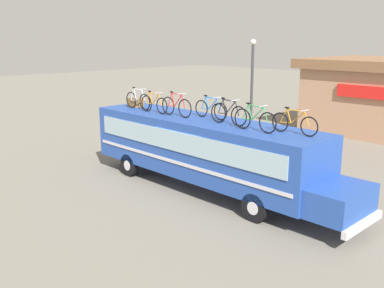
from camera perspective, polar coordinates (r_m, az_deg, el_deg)
name	(u,v)px	position (r m, az deg, el deg)	size (l,w,h in m)	color
ground_plane	(200,188)	(17.62, 1.10, -5.71)	(120.00, 120.00, 0.00)	slate
bus	(206,149)	(16.95, 1.79, -0.62)	(12.02, 2.50, 2.80)	#23479E
luggage_bag_1	(136,102)	(20.13, -7.36, 5.40)	(0.51, 0.56, 0.39)	olive
rooftop_bicycle_1	(138,100)	(19.41, -7.07, 5.70)	(1.69, 0.44, 0.95)	black
rooftop_bicycle_2	(154,104)	(18.35, -4.97, 5.25)	(1.68, 0.44, 0.91)	black
rooftop_bicycle_3	(176,106)	(17.44, -2.06, 4.95)	(1.73, 0.44, 0.98)	black
rooftop_bicycle_4	(211,109)	(16.95, 2.45, 4.59)	(1.69, 0.44, 0.89)	black
rooftop_bicycle_5	(228,114)	(15.78, 4.75, 3.97)	(1.70, 0.44, 0.96)	black
rooftop_bicycle_6	(255,120)	(14.73, 8.17, 3.17)	(1.76, 0.44, 0.93)	black
rooftop_bicycle_7	(294,123)	(14.51, 13.17, 2.67)	(1.74, 0.44, 0.86)	black
street_lamp	(252,90)	(22.60, 7.79, 6.99)	(0.28, 0.28, 5.80)	#38383D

